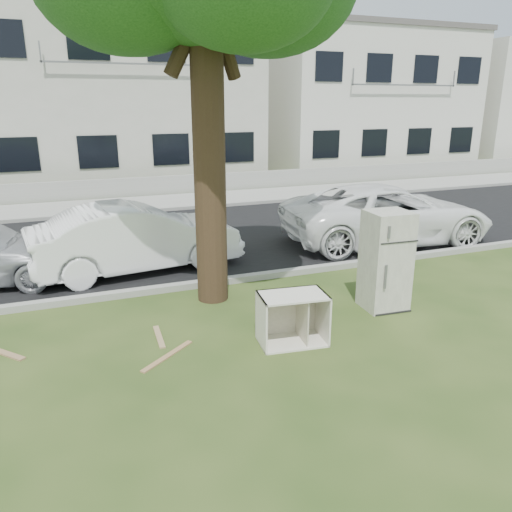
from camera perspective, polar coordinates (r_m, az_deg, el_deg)
name	(u,v)px	position (r m, az deg, el deg)	size (l,w,h in m)	color
ground	(272,337)	(7.62, 1.88, -9.19)	(120.00, 120.00, 0.00)	#293F16
road	(182,239)	(13.02, -8.47, 1.96)	(120.00, 7.00, 0.01)	black
kerb_near	(223,284)	(9.74, -3.75, -3.18)	(120.00, 0.18, 0.12)	gray
kerb_far	(157,212)	(16.41, -11.28, 4.97)	(120.00, 0.18, 0.12)	gray
sidewalk	(149,204)	(17.81, -12.12, 5.89)	(120.00, 2.80, 0.01)	gray
low_wall	(141,187)	(19.31, -12.98, 7.73)	(120.00, 0.15, 0.70)	gray
townhouse_center	(119,94)	(23.93, -15.40, 17.45)	(11.22, 8.16, 7.44)	#B3B3A4
townhouse_right	(353,101)	(27.95, 11.06, 17.00)	(10.20, 8.16, 6.84)	silver
fridge	(386,261)	(8.64, 14.60, -0.51)	(0.69, 0.64, 1.68)	silver
cabinet	(292,319)	(7.32, 4.18, -7.15)	(0.97, 0.60, 0.75)	silver
plank_a	(168,356)	(7.18, -10.07, -11.18)	(1.02, 0.08, 0.02)	#9D764C
plank_c	(159,337)	(7.73, -11.02, -9.04)	(0.76, 0.09, 0.02)	#A18259
car_center	(137,238)	(10.60, -13.48, 2.05)	(1.49, 4.27, 1.41)	white
car_right	(387,214)	(12.85, 14.75, 4.68)	(2.41, 5.22, 1.45)	white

